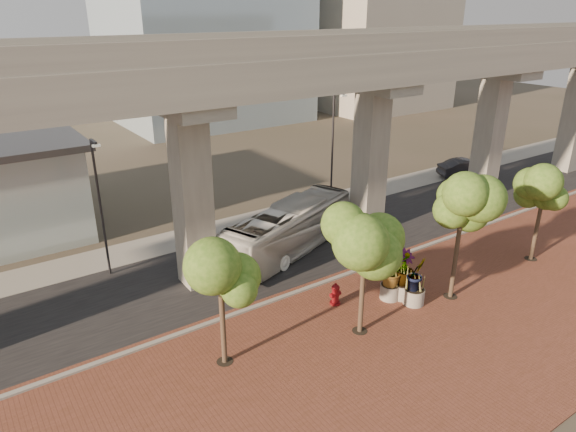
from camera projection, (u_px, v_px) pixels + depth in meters
ground at (311, 266)px, 29.03m from camera, size 160.00×160.00×0.00m
brick_plaza at (418, 335)px, 22.91m from camera, size 70.00×13.00×0.06m
asphalt_road at (291, 253)px, 30.54m from camera, size 90.00×8.00×0.04m
curb_strip at (333, 279)px, 27.47m from camera, size 70.00×0.25×0.16m
far_sidewalk at (244, 223)px, 34.74m from camera, size 90.00×3.00×0.06m
transit_viaduct at (291, 133)px, 27.81m from camera, size 72.00×5.60×12.40m
midrise_block at (375, 20)px, 71.92m from camera, size 18.00×16.00×24.00m
transit_bus at (289, 230)px, 30.11m from camera, size 10.76×5.99×2.94m
parked_car at (467, 169)px, 43.87m from camera, size 5.08×3.42×1.58m
fire_hydrant at (335, 294)px, 25.03m from camera, size 0.57×0.52×1.15m
planter_front at (392, 272)px, 25.19m from camera, size 2.19×2.19×2.41m
planter_right at (404, 269)px, 25.22m from camera, size 2.45×2.45×2.61m
planter_left at (416, 276)px, 24.71m from camera, size 2.27×2.27×2.50m
street_tree_far_west at (220, 275)px, 19.59m from camera, size 3.30×3.30×5.59m
street_tree_near_west at (365, 241)px, 21.44m from camera, size 3.79×3.79×6.23m
street_tree_near_east at (463, 206)px, 24.04m from camera, size 3.57×3.57×6.56m
street_tree_far_east at (544, 191)px, 28.19m from camera, size 3.33×3.33×5.69m
streetlamp_west at (100, 199)px, 26.43m from camera, size 0.37×1.09×7.55m
streetlamp_east at (334, 141)px, 36.45m from camera, size 0.41×1.19×8.22m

